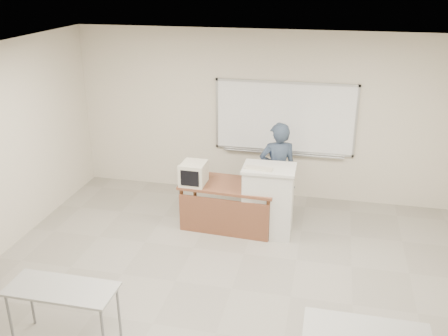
% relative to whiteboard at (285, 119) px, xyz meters
% --- Properties ---
extents(floor, '(7.00, 8.00, 0.01)m').
position_rel_whiteboard_xyz_m(floor, '(-0.30, -3.97, -1.49)').
color(floor, gray).
rests_on(floor, ground).
extents(whiteboard, '(2.48, 0.10, 1.31)m').
position_rel_whiteboard_xyz_m(whiteboard, '(0.00, 0.00, 0.00)').
color(whiteboard, white).
rests_on(whiteboard, floor).
extents(instructor_desk, '(1.52, 0.76, 0.75)m').
position_rel_whiteboard_xyz_m(instructor_desk, '(-0.70, -1.48, -0.92)').
color(instructor_desk, brown).
rests_on(instructor_desk, floor).
extents(podium, '(0.80, 0.58, 1.13)m').
position_rel_whiteboard_xyz_m(podium, '(-0.06, -1.47, -0.91)').
color(podium, beige).
rests_on(podium, floor).
extents(crt_monitor, '(0.39, 0.44, 0.37)m').
position_rel_whiteboard_xyz_m(crt_monitor, '(-1.25, -1.49, -0.56)').
color(crt_monitor, beige).
rests_on(crt_monitor, instructor_desk).
extents(laptop, '(0.35, 0.32, 0.26)m').
position_rel_whiteboard_xyz_m(laptop, '(-0.30, -1.21, -0.67)').
color(laptop, black).
rests_on(laptop, instructor_desk).
extents(mouse, '(0.10, 0.07, 0.04)m').
position_rel_whiteboard_xyz_m(mouse, '(-0.15, -1.32, -0.71)').
color(mouse, '#A7AAAE').
rests_on(mouse, instructor_desk).
extents(keyboard, '(0.44, 0.20, 0.02)m').
position_rel_whiteboard_xyz_m(keyboard, '(-0.21, -1.59, -0.34)').
color(keyboard, beige).
rests_on(keyboard, podium).
extents(presenter, '(0.71, 0.57, 1.68)m').
position_rel_whiteboard_xyz_m(presenter, '(0.01, -0.93, -0.64)').
color(presenter, black).
rests_on(presenter, floor).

